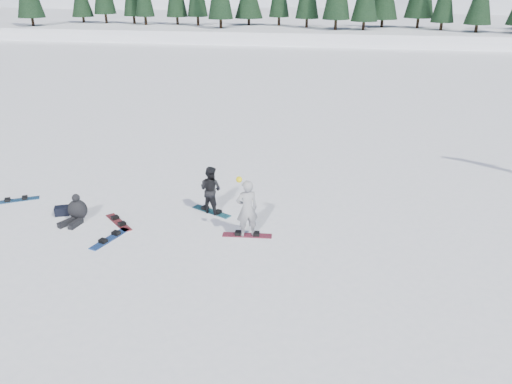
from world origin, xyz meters
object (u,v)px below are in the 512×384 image
seated_rider (77,210)px  snowboarder_woman (247,208)px  snowboard_loose_b (119,222)px  snowboarder_man (211,190)px  gear_bag (62,211)px  snowboard_loose_a (110,239)px  snowboard_loose_c (17,200)px

seated_rider → snowboarder_woman: bearing=16.0°
seated_rider → snowboard_loose_b: seated_rider is taller
snowboarder_man → gear_bag: snowboarder_man is taller
snowboarder_woman → seated_rider: snowboarder_woman is taller
snowboard_loose_a → snowboard_loose_c: bearing=81.6°
snowboard_loose_b → snowboard_loose_c: bearing=-150.3°
snowboarder_woman → snowboard_loose_c: 8.63m
snowboard_loose_a → snowboard_loose_b: bearing=27.4°
seated_rider → gear_bag: (-0.70, 0.26, -0.19)m
gear_bag → snowboard_loose_a: 2.64m
snowboard_loose_c → snowboarder_woman: bearing=-38.4°
snowboarder_man → snowboard_loose_c: 7.06m
gear_bag → snowboard_loose_a: size_ratio=0.30×
seated_rider → gear_bag: 0.77m
seated_rider → snowboard_loose_a: 1.93m
snowboard_loose_b → snowboard_loose_c: 4.41m
snowboard_loose_c → gear_bag: bearing=-50.1°
snowboarder_man → gear_bag: bearing=33.8°
seated_rider → snowboard_loose_c: seated_rider is taller
seated_rider → snowboard_loose_b: size_ratio=0.75×
snowboarder_woman → snowboarder_man: snowboarder_woman is taller
seated_rider → snowboard_loose_c: bearing=177.3°
seated_rider → snowboard_loose_c: 3.11m
snowboard_loose_b → snowboard_loose_a: bearing=-36.1°
snowboarder_woman → gear_bag: size_ratio=4.35×
seated_rider → snowboard_loose_b: (1.38, 0.05, -0.33)m
seated_rider → snowboard_loose_c: size_ratio=0.75×
gear_bag → snowboard_loose_b: bearing=-5.7°
snowboarder_woman → snowboard_loose_b: size_ratio=1.31×
snowboarder_man → seated_rider: snowboarder_man is taller
snowboarder_man → gear_bag: (-4.78, -1.14, -0.66)m
gear_bag → seated_rider: bearing=-20.2°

